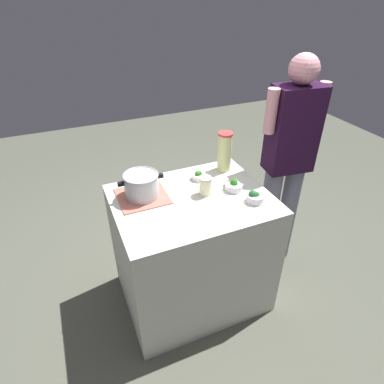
% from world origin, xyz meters
% --- Properties ---
extents(ground_plane, '(8.00, 8.00, 0.00)m').
position_xyz_m(ground_plane, '(0.00, 0.00, 0.00)').
color(ground_plane, '#4F5245').
extents(counter_slab, '(1.02, 0.79, 0.92)m').
position_xyz_m(counter_slab, '(0.00, 0.00, 0.46)').
color(counter_slab, beige).
rests_on(counter_slab, ground_plane).
extents(dish_cloth, '(0.32, 0.31, 0.01)m').
position_xyz_m(dish_cloth, '(-0.29, 0.15, 0.92)').
color(dish_cloth, '#B56556').
rests_on(dish_cloth, counter_slab).
extents(cooking_pot, '(0.30, 0.23, 0.16)m').
position_xyz_m(cooking_pot, '(-0.29, 0.15, 1.01)').
color(cooking_pot, '#B7B7BC').
rests_on(cooking_pot, dish_cloth).
extents(lemonade_pitcher, '(0.11, 0.11, 0.30)m').
position_xyz_m(lemonade_pitcher, '(0.37, 0.26, 1.06)').
color(lemonade_pitcher, '#E2E792').
rests_on(lemonade_pitcher, counter_slab).
extents(mason_jar, '(0.09, 0.09, 0.13)m').
position_xyz_m(mason_jar, '(0.10, 0.01, 0.98)').
color(mason_jar, '#EEEAB4').
rests_on(mason_jar, counter_slab).
extents(broccoli_bowl_front, '(0.10, 0.10, 0.07)m').
position_xyz_m(broccoli_bowl_front, '(0.14, 0.21, 0.94)').
color(broccoli_bowl_front, silver).
rests_on(broccoli_bowl_front, counter_slab).
extents(broccoli_bowl_center, '(0.11, 0.11, 0.08)m').
position_xyz_m(broccoli_bowl_center, '(0.36, -0.19, 0.95)').
color(broccoli_bowl_center, silver).
rests_on(broccoli_bowl_center, counter_slab).
extents(broccoli_bowl_back, '(0.12, 0.12, 0.08)m').
position_xyz_m(broccoli_bowl_back, '(0.30, -0.01, 0.95)').
color(broccoli_bowl_back, silver).
rests_on(broccoli_bowl_back, counter_slab).
extents(person_cook, '(0.50, 0.24, 1.73)m').
position_xyz_m(person_cook, '(0.82, 0.10, 0.96)').
color(person_cook, slate).
rests_on(person_cook, ground_plane).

